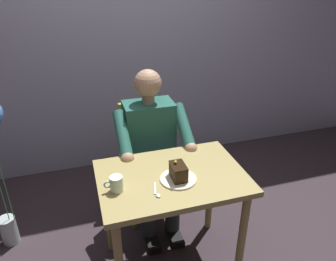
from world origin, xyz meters
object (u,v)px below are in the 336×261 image
dining_table (172,190)px  cake_slice (178,172)px  chair (147,153)px  coffee_cup (116,183)px  seated_person (152,150)px  dessert_spoon (157,192)px

dining_table → cake_slice: (-0.02, 0.05, 0.17)m
chair → coffee_cup: 0.83m
chair → coffee_cup: (0.34, 0.71, 0.27)m
dining_table → chair: (0.00, -0.65, -0.11)m
seated_person → cake_slice: size_ratio=9.93×
dining_table → cake_slice: cake_slice is taller
cake_slice → coffee_cup: (0.36, -0.00, -0.01)m
cake_slice → dessert_spoon: (0.15, 0.08, -0.05)m
cake_slice → seated_person: bearing=-87.7°
coffee_cup → chair: bearing=-115.6°
seated_person → dessert_spoon: size_ratio=8.58×
seated_person → cake_slice: (-0.02, 0.53, 0.15)m
chair → seated_person: (0.00, 0.18, 0.13)m
dessert_spoon → chair: bearing=-99.4°
seated_person → dining_table: bearing=90.0°
chair → seated_person: bearing=90.0°
chair → cake_slice: 0.76m
cake_slice → dining_table: bearing=-68.2°
cake_slice → coffee_cup: size_ratio=1.14×
seated_person → dessert_spoon: seated_person is taller
seated_person → coffee_cup: seated_person is taller
chair → dessert_spoon: bearing=80.6°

